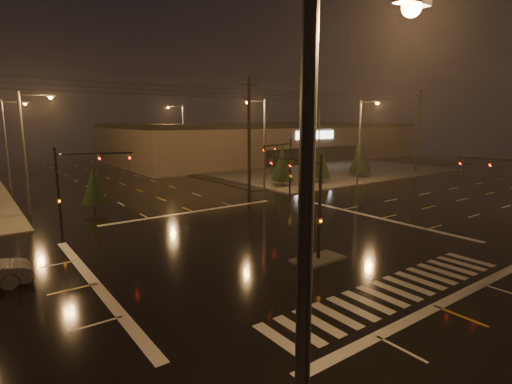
% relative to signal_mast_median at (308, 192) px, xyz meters
% --- Properties ---
extents(ground, '(140.00, 140.00, 0.00)m').
position_rel_signal_mast_median_xyz_m(ground, '(-0.00, 3.07, -3.75)').
color(ground, black).
rests_on(ground, ground).
extents(sidewalk_ne, '(36.00, 36.00, 0.12)m').
position_rel_signal_mast_median_xyz_m(sidewalk_ne, '(30.00, 33.07, -3.69)').
color(sidewalk_ne, '#44423D').
rests_on(sidewalk_ne, ground).
extents(median_island, '(3.00, 1.60, 0.15)m').
position_rel_signal_mast_median_xyz_m(median_island, '(-0.00, -0.93, -3.68)').
color(median_island, '#44423D').
rests_on(median_island, ground).
extents(crosswalk, '(15.00, 2.60, 0.01)m').
position_rel_signal_mast_median_xyz_m(crosswalk, '(-0.00, -5.93, -3.75)').
color(crosswalk, beige).
rests_on(crosswalk, ground).
extents(stop_bar_near, '(16.00, 0.50, 0.01)m').
position_rel_signal_mast_median_xyz_m(stop_bar_near, '(-0.00, -7.93, -3.75)').
color(stop_bar_near, beige).
rests_on(stop_bar_near, ground).
extents(stop_bar_far, '(16.00, 0.50, 0.01)m').
position_rel_signal_mast_median_xyz_m(stop_bar_far, '(-0.00, 14.07, -3.75)').
color(stop_bar_far, beige).
rests_on(stop_bar_far, ground).
extents(parking_lot, '(50.00, 24.00, 0.08)m').
position_rel_signal_mast_median_xyz_m(parking_lot, '(35.00, 31.07, -3.71)').
color(parking_lot, black).
rests_on(parking_lot, ground).
extents(retail_building, '(60.20, 28.30, 7.20)m').
position_rel_signal_mast_median_xyz_m(retail_building, '(35.00, 49.06, 0.09)').
color(retail_building, '#746453').
rests_on(retail_building, ground).
extents(signal_mast_median, '(0.25, 4.59, 6.00)m').
position_rel_signal_mast_median_xyz_m(signal_mast_median, '(0.00, 0.00, 0.00)').
color(signal_mast_median, black).
rests_on(signal_mast_median, ground).
extents(signal_mast_ne, '(4.84, 1.86, 6.00)m').
position_rel_signal_mast_median_xyz_m(signal_mast_ne, '(9.50, 13.21, 0.04)').
color(signal_mast_ne, black).
rests_on(signal_mast_ne, ground).
extents(signal_mast_nw, '(4.84, 1.86, 6.00)m').
position_rel_signal_mast_median_xyz_m(signal_mast_nw, '(-9.50, 13.21, 0.04)').
color(signal_mast_nw, black).
rests_on(signal_mast_nw, ground).
extents(streetlight_0, '(2.77, 0.32, 10.00)m').
position_rel_signal_mast_median_xyz_m(streetlight_0, '(-11.18, -11.93, 2.05)').
color(streetlight_0, '#38383A').
rests_on(streetlight_0, ground).
extents(streetlight_1, '(2.77, 0.32, 10.00)m').
position_rel_signal_mast_median_xyz_m(streetlight_1, '(-11.18, 21.07, 2.05)').
color(streetlight_1, '#38383A').
rests_on(streetlight_1, ground).
extents(streetlight_2, '(2.77, 0.32, 10.00)m').
position_rel_signal_mast_median_xyz_m(streetlight_2, '(-11.18, 37.07, 2.05)').
color(streetlight_2, '#38383A').
rests_on(streetlight_2, ground).
extents(streetlight_3, '(2.77, 0.32, 10.00)m').
position_rel_signal_mast_median_xyz_m(streetlight_3, '(11.18, 19.07, 2.05)').
color(streetlight_3, '#38383A').
rests_on(streetlight_3, ground).
extents(streetlight_4, '(2.77, 0.32, 10.00)m').
position_rel_signal_mast_median_xyz_m(streetlight_4, '(11.18, 39.07, 2.05)').
color(streetlight_4, '#38383A').
rests_on(streetlight_4, ground).
extents(streetlight_6, '(0.32, 2.77, 10.00)m').
position_rel_signal_mast_median_xyz_m(streetlight_6, '(22.00, 14.26, 2.05)').
color(streetlight_6, '#38383A').
rests_on(streetlight_6, ground).
extents(utility_pole_1, '(2.20, 0.32, 12.00)m').
position_rel_signal_mast_median_xyz_m(utility_pole_1, '(8.00, 17.07, 2.38)').
color(utility_pole_1, black).
rests_on(utility_pole_1, ground).
extents(utility_pole_2, '(2.20, 0.32, 12.00)m').
position_rel_signal_mast_median_xyz_m(utility_pole_2, '(38.00, 17.07, 2.38)').
color(utility_pole_2, black).
rests_on(utility_pole_2, ground).
extents(conifer_0, '(2.66, 2.66, 4.85)m').
position_rel_signal_mast_median_xyz_m(conifer_0, '(14.83, 19.90, -0.98)').
color(conifer_0, black).
rests_on(conifer_0, ground).
extents(conifer_1, '(2.61, 2.61, 4.78)m').
position_rel_signal_mast_median_xyz_m(conifer_1, '(20.15, 18.95, -1.01)').
color(conifer_1, black).
rests_on(conifer_1, ground).
extents(conifer_2, '(2.87, 2.87, 5.19)m').
position_rel_signal_mast_median_xyz_m(conifer_2, '(28.12, 19.26, -0.81)').
color(conifer_2, black).
rests_on(conifer_2, ground).
extents(conifer_3, '(1.99, 1.99, 3.81)m').
position_rel_signal_mast_median_xyz_m(conifer_3, '(-6.78, 19.18, -1.50)').
color(conifer_3, black).
rests_on(conifer_3, ground).
extents(car_parked, '(3.38, 3.93, 1.28)m').
position_rel_signal_mast_median_xyz_m(car_parked, '(26.04, 35.03, -3.11)').
color(car_parked, black).
rests_on(car_parked, ground).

